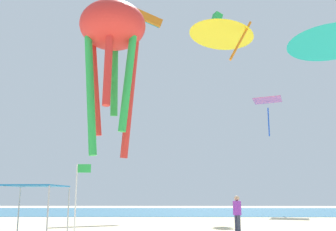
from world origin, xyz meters
name	(u,v)px	position (x,y,z in m)	size (l,w,h in m)	color
ocean_strip	(165,211)	(0.00, 31.78, 0.01)	(110.00, 23.89, 0.03)	teal
canopy_tent	(34,188)	(-5.60, 4.19, 2.21)	(2.63, 3.39, 2.33)	#B2B2B7
person_near_tent	(237,210)	(4.42, 6.37, 1.07)	(0.43, 0.47, 1.83)	#33384C
banner_flag	(78,194)	(-2.86, 1.72, 1.92)	(0.61, 0.06, 3.13)	silver
kite_delta_teal	(330,37)	(9.62, 5.35, 10.28)	(5.08, 5.13, 3.74)	teal
kite_diamond_pink	(268,102)	(11.44, 27.42, 11.91)	(3.74, 3.74, 4.09)	pink
kite_box_green	(217,22)	(5.87, 25.15, 20.42)	(1.29, 1.20, 2.00)	green
kite_parafoil_orange	(146,17)	(-2.15, 27.65, 22.20)	(4.03, 1.57, 2.53)	orange
kite_delta_yellow	(222,30)	(4.52, 11.21, 13.26)	(6.26, 6.24, 3.75)	yellow
kite_octopus_red	(113,33)	(-1.76, 2.56, 9.35)	(3.13, 3.13, 7.37)	red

